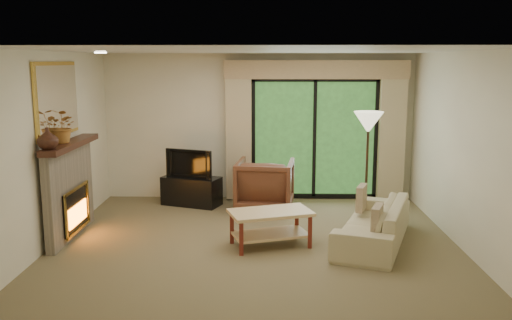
{
  "coord_description": "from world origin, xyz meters",
  "views": [
    {
      "loc": [
        0.16,
        -7.17,
        2.47
      ],
      "look_at": [
        0.0,
        0.3,
        1.1
      ],
      "focal_mm": 38.0,
      "sensor_mm": 36.0,
      "label": 1
    }
  ],
  "objects_px": {
    "media_console": "(192,191)",
    "coffee_table": "(270,228)",
    "sofa": "(373,223)",
    "armchair": "(265,185)"
  },
  "relations": [
    {
      "from": "media_console",
      "to": "sofa",
      "type": "bearing_deg",
      "value": -15.22
    },
    {
      "from": "armchair",
      "to": "coffee_table",
      "type": "relative_size",
      "value": 0.88
    },
    {
      "from": "armchair",
      "to": "sofa",
      "type": "height_order",
      "value": "armchair"
    },
    {
      "from": "media_console",
      "to": "coffee_table",
      "type": "xyz_separation_m",
      "value": [
        1.36,
        -2.09,
        -0.0
      ]
    },
    {
      "from": "media_console",
      "to": "coffee_table",
      "type": "height_order",
      "value": "media_console"
    },
    {
      "from": "media_console",
      "to": "coffee_table",
      "type": "relative_size",
      "value": 0.92
    },
    {
      "from": "sofa",
      "to": "armchair",
      "type": "bearing_deg",
      "value": -118.8
    },
    {
      "from": "media_console",
      "to": "coffee_table",
      "type": "distance_m",
      "value": 2.5
    },
    {
      "from": "armchair",
      "to": "media_console",
      "type": "bearing_deg",
      "value": -5.86
    },
    {
      "from": "coffee_table",
      "to": "sofa",
      "type": "bearing_deg",
      "value": -13.1
    }
  ]
}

